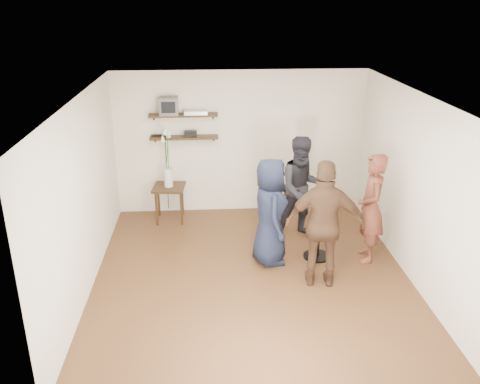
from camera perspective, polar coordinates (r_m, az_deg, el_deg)
name	(u,v)px	position (r m, az deg, el deg)	size (l,w,h in m)	color
room	(253,193)	(6.87, 1.44, -0.12)	(4.58, 5.08, 2.68)	#4C2818
shelf_upper	(183,115)	(8.96, -6.39, 8.58)	(1.20, 0.25, 0.04)	black
shelf_lower	(184,137)	(9.06, -6.28, 6.12)	(1.20, 0.25, 0.04)	black
crt_monitor	(169,106)	(8.94, -8.00, 9.58)	(0.32, 0.30, 0.30)	#59595B
dvd_deck	(196,112)	(8.94, -4.97, 8.92)	(0.40, 0.24, 0.06)	silver
radio	(191,134)	(9.04, -5.57, 6.55)	(0.22, 0.10, 0.10)	black
power_strip	(160,135)	(9.13, -8.99, 6.31)	(0.30, 0.05, 0.03)	black
side_table	(169,192)	(9.07, -7.96, 0.01)	(0.59, 0.59, 0.65)	black
vase_lilies	(168,168)	(8.92, -8.12, 2.70)	(0.20, 0.21, 1.08)	silver
drinks_table	(319,220)	(7.76, 8.85, -3.11)	(0.54, 0.54, 0.98)	black
wine_glass_fl	(317,191)	(7.54, 8.61, 0.15)	(0.06, 0.06, 0.19)	silver
wine_glass_fr	(325,190)	(7.55, 9.52, 0.18)	(0.07, 0.07, 0.20)	silver
wine_glass_bl	(318,188)	(7.64, 8.75, 0.42)	(0.06, 0.06, 0.19)	silver
wine_glass_br	(321,189)	(7.59, 9.12, 0.33)	(0.07, 0.07, 0.21)	silver
person_plaid	(371,208)	(7.80, 14.48, -1.77)	(0.61, 0.40, 1.68)	red
person_dark	(302,188)	(8.32, 7.01, 0.43)	(0.84, 0.65, 1.72)	black
person_navy	(270,212)	(7.50, 3.38, -2.23)	(0.80, 0.52, 1.64)	#151B31
person_brown	(324,225)	(6.96, 9.45, -3.64)	(1.06, 0.44, 1.81)	#4A3020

